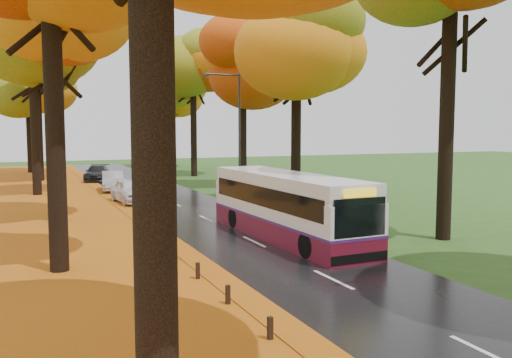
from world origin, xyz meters
TOP-DOWN VIEW (x-y plane):
  - road at (0.00, 25.00)m, footprint 6.50×90.00m
  - centre_line at (0.00, 25.00)m, footprint 0.12×90.00m
  - leaf_verge at (-9.00, 25.00)m, footprint 12.00×90.00m
  - leaf_drift at (-3.05, 25.00)m, footprint 0.90×90.00m
  - trees_left at (-7.18, 27.06)m, footprint 9.20×74.00m
  - trees_right at (7.19, 26.91)m, footprint 9.30×74.20m
  - streetlamp_mid at (3.95, 30.00)m, footprint 2.45×0.18m
  - streetlamp_far at (3.95, 52.00)m, footprint 2.45×0.18m
  - bus at (1.53, 18.12)m, footprint 2.63×10.29m
  - car_white at (-2.35, 31.77)m, footprint 2.11×4.41m
  - car_silver at (-2.33, 38.70)m, footprint 2.02×4.47m
  - car_dark at (-2.35, 47.17)m, footprint 3.00×4.96m

SIDE VIEW (x-z plane):
  - leaf_verge at x=-9.00m, z-range 0.00..0.02m
  - road at x=0.00m, z-range 0.00..0.04m
  - leaf_drift at x=-3.05m, z-range 0.04..0.05m
  - centre_line at x=0.00m, z-range 0.04..0.05m
  - car_dark at x=-2.35m, z-range 0.04..1.38m
  - car_silver at x=-2.33m, z-range 0.04..1.46m
  - car_white at x=-2.35m, z-range 0.04..1.49m
  - bus at x=1.53m, z-range 0.10..2.80m
  - streetlamp_mid at x=3.95m, z-range 0.71..8.71m
  - streetlamp_far at x=3.95m, z-range 0.71..8.71m
  - trees_left at x=-7.18m, z-range 2.59..16.48m
  - trees_right at x=7.19m, z-range 2.71..16.67m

